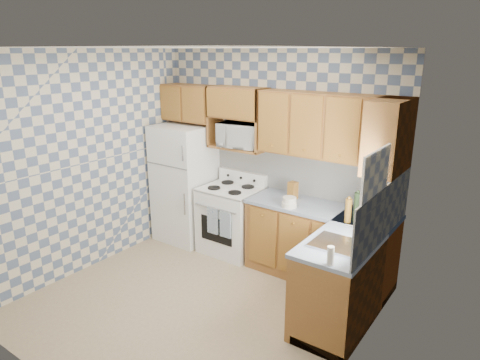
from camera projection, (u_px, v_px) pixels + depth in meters
name	position (u px, v px, depth m)	size (l,w,h in m)	color
floor	(197.00, 304.00, 4.71)	(3.40, 3.40, 0.00)	#8B745B
back_wall	(275.00, 156.00, 5.56)	(3.40, 0.02, 2.70)	slate
right_wall	(355.00, 226.00, 3.38)	(0.02, 3.20, 2.70)	slate
backsplash_back	(301.00, 173.00, 5.38)	(2.60, 0.01, 0.56)	white
backsplash_right	(384.00, 213.00, 4.05)	(0.01, 1.60, 0.56)	white
refrigerator	(185.00, 183.00, 6.15)	(0.75, 0.70, 1.68)	white
stove_body	(231.00, 220.00, 5.83)	(0.76, 0.65, 0.90)	white
cooktop	(231.00, 189.00, 5.70)	(0.76, 0.65, 0.03)	silver
backguard	(243.00, 177.00, 5.89)	(0.76, 0.08, 0.17)	white
dish_towel_left	(213.00, 221.00, 5.56)	(0.17, 0.03, 0.36)	navy
dish_towel_right	(225.00, 224.00, 5.44)	(0.17, 0.03, 0.36)	navy
base_cabinets_back	(319.00, 244.00, 5.14)	(1.75, 0.60, 0.88)	brown
base_cabinets_right	(349.00, 275.00, 4.43)	(0.60, 1.60, 0.88)	brown
countertop_back	(321.00, 209.00, 5.00)	(1.77, 0.63, 0.04)	slate
countertop_right	(352.00, 235.00, 4.30)	(0.63, 1.60, 0.04)	slate
upper_cabinets_back	(331.00, 127.00, 4.83)	(1.75, 0.33, 0.74)	brown
upper_cabinets_fridge	(190.00, 103.00, 5.97)	(0.82, 0.33, 0.50)	brown
upper_cabinets_right	(389.00, 136.00, 4.30)	(0.33, 0.70, 0.74)	brown
microwave_shelf	(238.00, 148.00, 5.67)	(0.80, 0.33, 0.03)	brown
microwave	(242.00, 135.00, 5.61)	(0.58, 0.39, 0.32)	white
sink	(338.00, 245.00, 4.02)	(0.48, 0.40, 0.03)	#B7B7BC
window	(374.00, 198.00, 3.71)	(0.02, 0.66, 0.86)	white
bottle_0	(357.00, 207.00, 4.52)	(0.07, 0.07, 0.33)	black
bottle_1	(364.00, 212.00, 4.42)	(0.07, 0.07, 0.30)	black
bottle_2	(372.00, 211.00, 4.48)	(0.07, 0.07, 0.28)	brown
bottle_3	(348.00, 211.00, 4.52)	(0.07, 0.07, 0.26)	brown
knife_block	(293.00, 190.00, 5.24)	(0.10, 0.10, 0.22)	brown
electric_kettle	(364.00, 212.00, 4.62)	(0.14, 0.14, 0.17)	white
food_containers	(289.00, 202.00, 4.98)	(0.18, 0.18, 0.12)	beige
soap_bottle	(331.00, 256.00, 3.63)	(0.06, 0.06, 0.17)	beige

